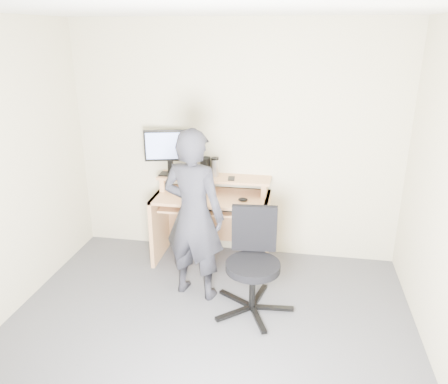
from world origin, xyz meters
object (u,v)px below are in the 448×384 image
(office_chair, at_px, (253,258))
(person, at_px, (194,216))
(desk, at_px, (213,211))
(monitor, at_px, (169,148))

(office_chair, relative_size, person, 0.57)
(desk, height_order, monitor, monitor)
(monitor, bearing_deg, person, -74.34)
(desk, distance_m, person, 0.78)
(desk, bearing_deg, person, -92.13)
(monitor, distance_m, office_chair, 1.53)
(desk, xyz_separation_m, office_chair, (0.53, -0.86, -0.05))
(office_chair, bearing_deg, monitor, 133.34)
(desk, xyz_separation_m, person, (-0.03, -0.74, 0.25))
(person, bearing_deg, monitor, -47.25)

